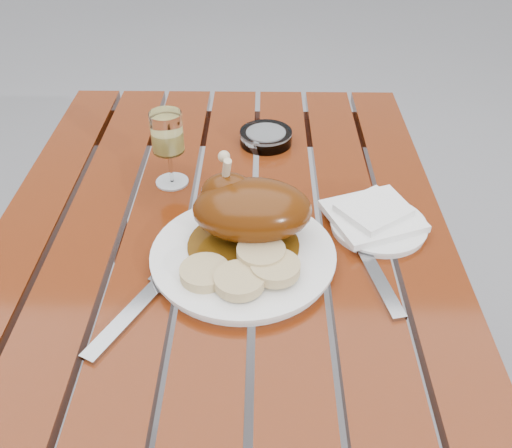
{
  "coord_description": "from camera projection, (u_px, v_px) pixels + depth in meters",
  "views": [
    {
      "loc": [
        0.07,
        -0.75,
        1.37
      ],
      "look_at": [
        0.06,
        0.01,
        0.78
      ],
      "focal_mm": 40.0,
      "sensor_mm": 36.0,
      "label": 1
    }
  ],
  "objects": [
    {
      "name": "table",
      "position": [
        227.0,
        378.0,
        1.2
      ],
      "size": [
        0.8,
        1.2,
        0.75
      ],
      "primitive_type": "cube",
      "color": "maroon",
      "rests_on": "ground"
    },
    {
      "name": "side_plate",
      "position": [
        378.0,
        225.0,
        1.0
      ],
      "size": [
        0.21,
        0.21,
        0.01
      ],
      "primitive_type": "cylinder",
      "rotation": [
        0.0,
        0.0,
        -0.28
      ],
      "color": "white",
      "rests_on": "table"
    },
    {
      "name": "wine_glass",
      "position": [
        169.0,
        149.0,
        1.07
      ],
      "size": [
        0.08,
        0.08,
        0.15
      ],
      "primitive_type": "cylinder",
      "rotation": [
        0.0,
        0.0,
        -0.23
      ],
      "color": "#D5C761",
      "rests_on": "table"
    },
    {
      "name": "fork",
      "position": [
        133.0,
        311.0,
        0.84
      ],
      "size": [
        0.12,
        0.19,
        0.01
      ],
      "primitive_type": "cube",
      "rotation": [
        0.0,
        0.0,
        -0.47
      ],
      "color": "gray",
      "rests_on": "table"
    },
    {
      "name": "ashtray",
      "position": [
        266.0,
        137.0,
        1.23
      ],
      "size": [
        0.13,
        0.13,
        0.03
      ],
      "primitive_type": "cylinder",
      "rotation": [
        0.0,
        0.0,
        -0.12
      ],
      "color": "#B2B7BC",
      "rests_on": "table"
    },
    {
      "name": "roast_duck",
      "position": [
        248.0,
        209.0,
        0.93
      ],
      "size": [
        0.2,
        0.18,
        0.14
      ],
      "color": "#523109",
      "rests_on": "dinner_plate"
    },
    {
      "name": "bread_dumplings",
      "position": [
        245.0,
        268.0,
        0.87
      ],
      "size": [
        0.18,
        0.13,
        0.03
      ],
      "color": "tan",
      "rests_on": "dinner_plate"
    },
    {
      "name": "knife",
      "position": [
        371.0,
        266.0,
        0.92
      ],
      "size": [
        0.07,
        0.24,
        0.01
      ],
      "primitive_type": "cube",
      "rotation": [
        0.0,
        0.0,
        0.22
      ],
      "color": "gray",
      "rests_on": "table"
    },
    {
      "name": "napkin",
      "position": [
        373.0,
        216.0,
        1.0
      ],
      "size": [
        0.19,
        0.18,
        0.01
      ],
      "primitive_type": "cube",
      "rotation": [
        0.0,
        0.0,
        0.37
      ],
      "color": "white",
      "rests_on": "side_plate"
    },
    {
      "name": "dinner_plate",
      "position": [
        243.0,
        256.0,
        0.93
      ],
      "size": [
        0.36,
        0.36,
        0.02
      ],
      "primitive_type": "cylinder",
      "rotation": [
        0.0,
        0.0,
        -0.23
      ],
      "color": "white",
      "rests_on": "table"
    }
  ]
}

